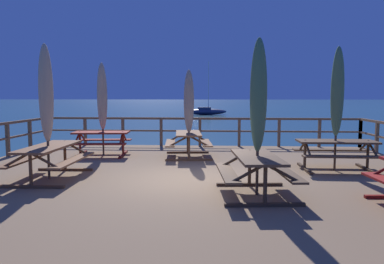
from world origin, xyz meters
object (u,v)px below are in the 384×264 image
object	(u,v)px
picnic_table_mid_left	(188,139)
sailboat_distant	(206,111)
picnic_table_mid_centre	(257,167)
picnic_table_front_right	(336,149)
patio_umbrella_tall_mid_left	(102,97)
patio_umbrella_tall_back_right	(337,92)
patio_umbrella_short_front	(189,102)
patio_umbrella_short_mid	(46,94)
picnic_table_back_left	(49,154)
picnic_table_mid_right	(101,138)
patio_umbrella_short_back	(258,96)

from	to	relation	value
picnic_table_mid_left	sailboat_distant	world-z (taller)	sailboat_distant
picnic_table_mid_left	picnic_table_mid_centre	xyz separation A→B (m)	(1.63, -4.37, 0.00)
picnic_table_front_right	patio_umbrella_tall_mid_left	distance (m)	7.10
patio_umbrella_tall_back_right	patio_umbrella_short_front	bearing A→B (deg)	153.97
patio_umbrella_short_mid	patio_umbrella_tall_mid_left	bearing A→B (deg)	86.27
picnic_table_front_right	sailboat_distant	size ratio (longest dim) A/B	0.25
picnic_table_mid_centre	sailboat_distant	xyz separation A→B (m)	(-2.13, 46.45, -0.84)
picnic_table_back_left	picnic_table_mid_right	world-z (taller)	same
picnic_table_mid_centre	patio_umbrella_short_front	size ratio (longest dim) A/B	0.72
patio_umbrella_tall_back_right	patio_umbrella_tall_mid_left	size ratio (longest dim) A/B	1.06
picnic_table_back_left	patio_umbrella_tall_mid_left	distance (m)	3.62
patio_umbrella_short_mid	patio_umbrella_short_front	world-z (taller)	patio_umbrella_short_mid
patio_umbrella_short_mid	picnic_table_mid_right	bearing A→B (deg)	87.04
sailboat_distant	picnic_table_front_right	bearing A→B (deg)	-84.23
patio_umbrella_tall_back_right	sailboat_distant	world-z (taller)	sailboat_distant
patio_umbrella_short_mid	patio_umbrella_short_back	world-z (taller)	patio_umbrella_short_mid
patio_umbrella_tall_back_right	patio_umbrella_short_back	distance (m)	3.34
picnic_table_mid_right	patio_umbrella_tall_back_right	size ratio (longest dim) A/B	0.59
patio_umbrella_short_mid	patio_umbrella_short_front	distance (m)	4.45
picnic_table_back_left	picnic_table_mid_right	bearing A→B (deg)	87.16
picnic_table_mid_left	sailboat_distant	distance (m)	42.09
picnic_table_mid_right	patio_umbrella_short_back	distance (m)	6.43
patio_umbrella_short_front	picnic_table_front_right	bearing A→B (deg)	-25.05
picnic_table_mid_centre	picnic_table_mid_left	bearing A→B (deg)	110.51
sailboat_distant	patio_umbrella_short_mid	bearing A→B (deg)	-93.13
picnic_table_mid_centre	patio_umbrella_tall_mid_left	xyz separation A→B (m)	(-4.39, 4.50, 1.32)
patio_umbrella_short_front	patio_umbrella_tall_back_right	world-z (taller)	patio_umbrella_tall_back_right
sailboat_distant	picnic_table_back_left	bearing A→B (deg)	-93.12
picnic_table_mid_centre	patio_umbrella_tall_back_right	distance (m)	3.66
patio_umbrella_short_back	sailboat_distant	world-z (taller)	sailboat_distant
patio_umbrella_short_mid	picnic_table_mid_centre	bearing A→B (deg)	-13.46
picnic_table_mid_centre	patio_umbrella_short_back	bearing A→B (deg)	59.55
picnic_table_back_left	patio_umbrella_tall_back_right	bearing A→B (deg)	11.20
picnic_table_back_left	patio_umbrella_tall_back_right	xyz separation A→B (m)	(6.86, 1.36, 1.43)
patio_umbrella_short_mid	patio_umbrella_tall_back_right	distance (m)	7.01
picnic_table_mid_right	picnic_table_mid_left	bearing A→B (deg)	-1.87
picnic_table_front_right	patio_umbrella_short_front	xyz separation A→B (m)	(-3.93, 1.83, 1.17)
patio_umbrella_tall_mid_left	picnic_table_back_left	bearing A→B (deg)	-93.61
picnic_table_mid_centre	patio_umbrella_short_mid	world-z (taller)	patio_umbrella_short_mid
patio_umbrella_short_front	patio_umbrella_tall_back_right	size ratio (longest dim) A/B	0.87
picnic_table_front_right	picnic_table_mid_centre	world-z (taller)	same
picnic_table_back_left	patio_umbrella_short_back	distance (m)	4.93
picnic_table_back_left	picnic_table_mid_left	distance (m)	4.39
patio_umbrella_tall_back_right	sailboat_distant	bearing A→B (deg)	95.70
sailboat_distant	picnic_table_mid_centre	bearing A→B (deg)	-87.38
picnic_table_back_left	patio_umbrella_short_mid	bearing A→B (deg)	-106.40
picnic_table_front_right	patio_umbrella_short_mid	xyz separation A→B (m)	(-6.92, -1.45, 1.39)
patio_umbrella_short_front	patio_umbrella_tall_back_right	distance (m)	4.32
patio_umbrella_tall_back_right	patio_umbrella_short_back	xyz separation A→B (m)	(-2.25, -2.47, -0.10)
picnic_table_mid_left	picnic_table_mid_centre	bearing A→B (deg)	-69.49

